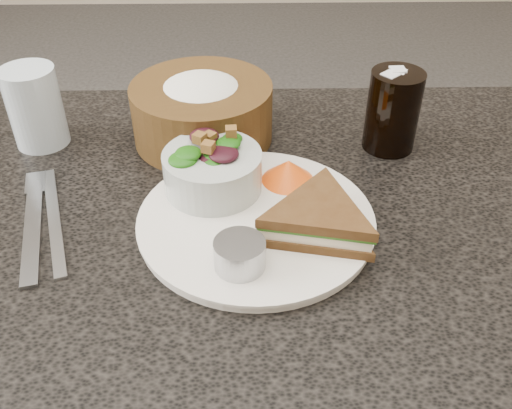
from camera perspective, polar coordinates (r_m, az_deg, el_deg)
The scene contains 10 objects.
dinner_plate at distance 0.66m, azimuth -0.00°, elevation -1.66°, with size 0.27×0.27×0.01m, color silver.
sandwich at distance 0.62m, azimuth 6.27°, elevation -1.48°, with size 0.15×0.15×0.04m, color #4B3119, non-canonical shape.
salad_bowl at distance 0.68m, azimuth -4.39°, elevation 3.98°, with size 0.12×0.12×0.07m, color #A9B1AC, non-canonical shape.
dressing_ramekin at distance 0.58m, azimuth -1.65°, elevation -5.02°, with size 0.05×0.05×0.03m, color #A0A2A7.
orange_wedge at distance 0.70m, azimuth 3.23°, elevation 3.39°, with size 0.07×0.07×0.03m, color #F95711.
fork at distance 0.70m, azimuth -21.44°, elevation -2.36°, with size 0.02×0.19×0.01m, color gray.
knife at distance 0.71m, azimuth -19.54°, elevation -1.38°, with size 0.01×0.21×0.00m, color #A2A4A7.
bread_basket at distance 0.80m, azimuth -5.44°, elevation 10.08°, with size 0.19×0.19×0.11m, color brown, non-canonical shape.
cola_glass at distance 0.79m, azimuth 13.58°, elevation 9.46°, with size 0.07×0.07×0.12m, color black, non-canonical shape.
water_glass at distance 0.84m, azimuth -21.22°, elevation 9.07°, with size 0.07×0.07×0.11m, color silver.
Camera 1 is at (0.05, -0.50, 1.18)m, focal length 40.00 mm.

